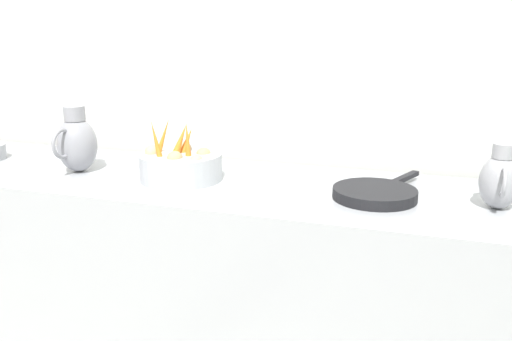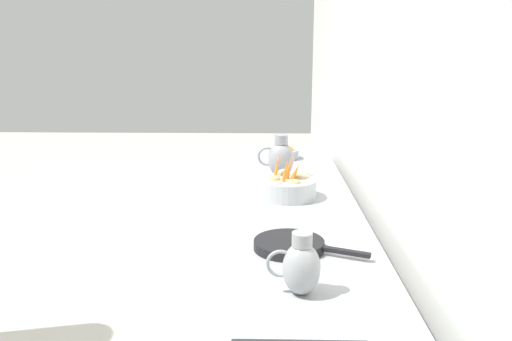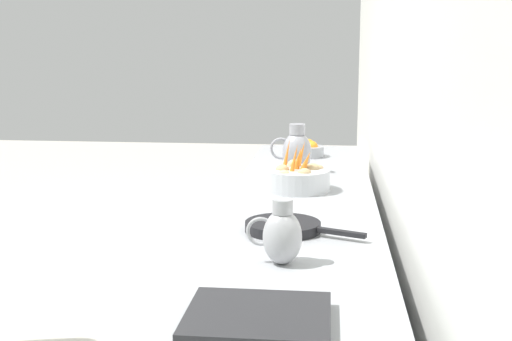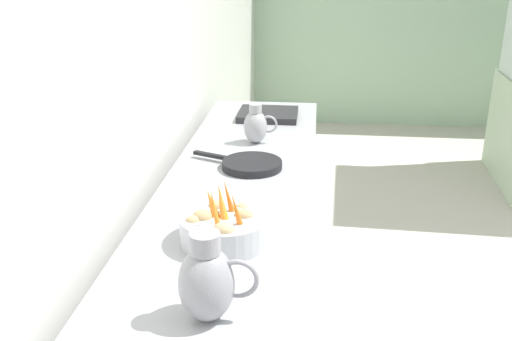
% 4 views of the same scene
% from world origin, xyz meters
% --- Properties ---
extents(tile_wall_left, '(0.10, 8.43, 3.00)m').
position_xyz_m(tile_wall_left, '(-1.95, 0.79, 1.50)').
color(tile_wall_left, silver).
rests_on(tile_wall_left, ground_plane).
extents(prep_counter, '(0.64, 3.28, 0.93)m').
position_xyz_m(prep_counter, '(-1.52, 0.29, 0.46)').
color(prep_counter, '#9EA0A5').
rests_on(prep_counter, ground_plane).
extents(vegetable_colander, '(0.30, 0.30, 0.22)m').
position_xyz_m(vegetable_colander, '(-1.50, 0.04, 0.99)').
color(vegetable_colander, '#ADAFB5').
rests_on(vegetable_colander, prep_counter).
extents(metal_pitcher_tall, '(0.21, 0.15, 0.25)m').
position_xyz_m(metal_pitcher_tall, '(-1.47, -0.38, 1.04)').
color(metal_pitcher_tall, gray).
rests_on(metal_pitcher_tall, prep_counter).
extents(metal_pitcher_short, '(0.17, 0.12, 0.20)m').
position_xyz_m(metal_pitcher_short, '(-1.50, 1.10, 1.02)').
color(metal_pitcher_short, '#939399').
rests_on(metal_pitcher_short, prep_counter).
extents(skillet_on_counter, '(0.42, 0.27, 0.03)m').
position_xyz_m(skillet_on_counter, '(-1.49, 0.74, 0.95)').
color(skillet_on_counter, black).
rests_on(skillet_on_counter, prep_counter).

